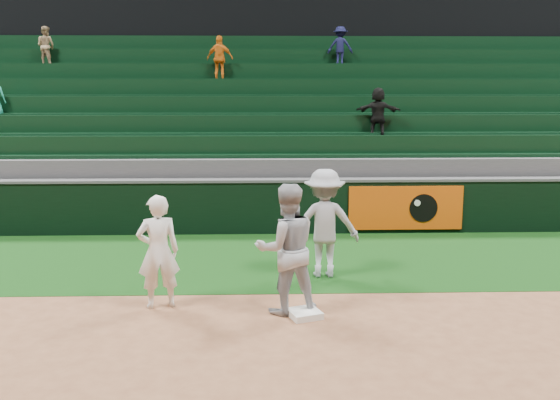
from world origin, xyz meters
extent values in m
plane|color=brown|center=(0.00, 0.00, 0.00)|extent=(70.00, 70.00, 0.00)
cube|color=black|center=(0.00, 3.00, 0.00)|extent=(36.00, 4.20, 0.01)
cube|color=black|center=(0.00, 17.45, 6.00)|extent=(40.00, 12.00, 12.00)
cube|color=white|center=(0.34, -0.11, 0.05)|extent=(0.55, 0.55, 0.10)
imported|color=white|center=(-1.84, 0.38, 0.87)|extent=(0.72, 0.57, 1.74)
imported|color=#9FA3AA|center=(0.09, 0.11, 0.97)|extent=(1.08, 0.92, 1.95)
imported|color=#9B9FA8|center=(0.82, 1.85, 0.96)|extent=(1.24, 0.72, 1.91)
cube|color=black|center=(0.00, 5.20, 0.60)|extent=(36.00, 0.35, 1.20)
cube|color=#D84C0A|center=(3.00, 5.01, 0.60)|extent=(2.60, 0.05, 1.00)
cylinder|color=black|center=(3.40, 4.98, 0.60)|extent=(0.64, 0.02, 0.64)
cylinder|color=white|center=(3.25, 4.96, 0.72)|extent=(0.14, 0.02, 0.14)
cube|color=#424244|center=(0.00, 5.20, 1.22)|extent=(36.00, 0.40, 0.06)
cube|color=#3B3B3E|center=(0.00, 5.92, 0.82)|extent=(36.00, 0.85, 1.65)
cube|color=black|center=(0.00, 6.18, 1.90)|extent=(36.00, 0.14, 0.50)
cube|color=black|center=(0.00, 6.01, 1.69)|extent=(36.00, 0.45, 0.08)
cube|color=#3B3B3E|center=(0.00, 6.78, 1.05)|extent=(36.00, 0.85, 2.10)
cube|color=black|center=(0.00, 7.03, 2.35)|extent=(36.00, 0.14, 0.50)
cube|color=black|center=(0.00, 6.86, 2.14)|extent=(36.00, 0.45, 0.08)
cube|color=#3B3B3E|center=(0.00, 7.62, 1.27)|extent=(36.00, 0.85, 2.55)
cube|color=black|center=(0.00, 7.88, 2.80)|extent=(36.00, 0.14, 0.50)
cube|color=black|center=(0.00, 7.71, 2.59)|extent=(36.00, 0.45, 0.08)
cube|color=#3B3B3E|center=(0.00, 8.47, 1.50)|extent=(36.00, 0.85, 3.00)
cube|color=black|center=(0.00, 8.73, 3.25)|extent=(36.00, 0.14, 0.50)
cube|color=black|center=(0.00, 8.56, 3.04)|extent=(36.00, 0.45, 0.08)
cube|color=#3B3B3E|center=(0.00, 9.32, 1.73)|extent=(36.00, 0.85, 3.45)
cube|color=black|center=(0.00, 9.58, 3.70)|extent=(36.00, 0.14, 0.50)
cube|color=black|center=(0.00, 9.41, 3.49)|extent=(36.00, 0.45, 0.08)
cube|color=#3B3B3E|center=(0.00, 10.18, 1.95)|extent=(36.00, 0.85, 3.90)
cube|color=black|center=(0.00, 10.43, 4.15)|extent=(36.00, 0.14, 0.50)
cube|color=black|center=(0.00, 10.26, 3.94)|extent=(36.00, 0.45, 0.08)
cube|color=#3B3B3E|center=(0.00, 11.02, 2.17)|extent=(36.00, 0.85, 4.35)
cube|color=black|center=(0.00, 11.28, 4.60)|extent=(36.00, 0.14, 0.50)
cube|color=black|center=(0.00, 11.11, 4.39)|extent=(36.00, 0.45, 0.08)
imported|color=#D26613|center=(-1.42, 9.28, 4.08)|extent=(0.78, 0.43, 1.27)
imported|color=black|center=(2.63, 6.73, 2.69)|extent=(1.15, 0.60, 1.19)
imported|color=#957B57|center=(-6.54, 10.13, 4.46)|extent=(0.65, 0.58, 1.12)
imported|color=black|center=(2.09, 10.13, 4.47)|extent=(0.80, 0.55, 1.14)
camera|label=1|loc=(-0.29, -8.76, 3.35)|focal=40.00mm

